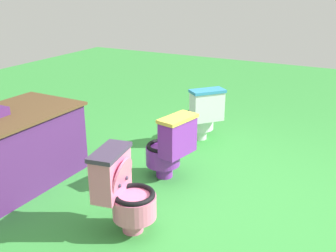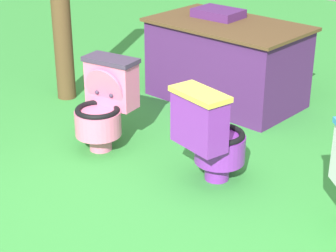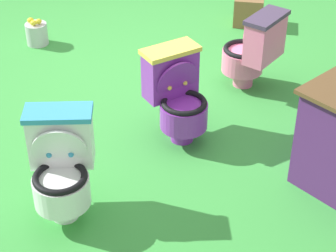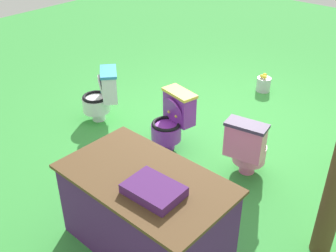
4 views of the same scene
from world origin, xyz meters
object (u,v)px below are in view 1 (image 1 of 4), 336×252
object	(u,v)px
toilet_white	(203,114)
vendor_table	(10,150)
toilet_pink	(124,190)
toilet_purple	(170,146)

from	to	relation	value
toilet_white	vendor_table	bearing A→B (deg)	-171.07
toilet_pink	vendor_table	distance (m)	1.47
toilet_pink	toilet_white	xyz separation A→B (m)	(2.15, 0.20, 0.00)
toilet_white	toilet_purple	xyz separation A→B (m)	(-1.15, -0.11, 0.00)
toilet_purple	toilet_pink	bearing A→B (deg)	-162.94
toilet_purple	vendor_table	size ratio (longest dim) A/B	0.49
toilet_white	vendor_table	xyz separation A→B (m)	(-2.03, 1.26, 0.02)
toilet_purple	toilet_white	bearing A→B (deg)	17.48
toilet_pink	toilet_purple	bearing A→B (deg)	175.20
toilet_purple	vendor_table	xyz separation A→B (m)	(-0.87, 1.38, 0.02)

